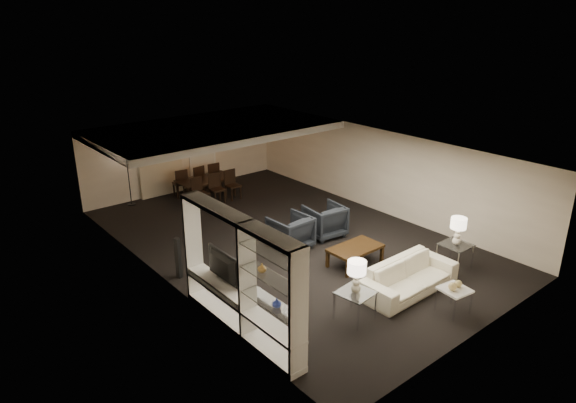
% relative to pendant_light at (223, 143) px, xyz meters
% --- Properties ---
extents(floor, '(11.00, 11.00, 0.00)m').
position_rel_pendant_light_xyz_m(floor, '(-0.30, -3.50, -1.92)').
color(floor, black).
rests_on(floor, ground).
extents(ceiling, '(7.00, 11.00, 0.02)m').
position_rel_pendant_light_xyz_m(ceiling, '(-0.30, -3.50, 0.58)').
color(ceiling, silver).
rests_on(ceiling, ground).
extents(wall_back, '(7.00, 0.02, 2.50)m').
position_rel_pendant_light_xyz_m(wall_back, '(-0.30, 2.00, -0.67)').
color(wall_back, beige).
rests_on(wall_back, ground).
extents(wall_front, '(7.00, 0.02, 2.50)m').
position_rel_pendant_light_xyz_m(wall_front, '(-0.30, -9.00, -0.67)').
color(wall_front, beige).
rests_on(wall_front, ground).
extents(wall_left, '(0.02, 11.00, 2.50)m').
position_rel_pendant_light_xyz_m(wall_left, '(-3.80, -3.50, -0.67)').
color(wall_left, beige).
rests_on(wall_left, ground).
extents(wall_right, '(0.02, 11.00, 2.50)m').
position_rel_pendant_light_xyz_m(wall_right, '(3.20, -3.50, -0.67)').
color(wall_right, beige).
rests_on(wall_right, ground).
extents(ceiling_soffit, '(7.00, 4.00, 0.20)m').
position_rel_pendant_light_xyz_m(ceiling_soffit, '(-0.30, 0.00, 0.48)').
color(ceiling_soffit, silver).
rests_on(ceiling_soffit, ceiling).
extents(curtains, '(1.50, 0.12, 2.40)m').
position_rel_pendant_light_xyz_m(curtains, '(-1.20, 1.92, -0.72)').
color(curtains, beige).
rests_on(curtains, wall_back).
extents(door, '(0.90, 0.05, 2.10)m').
position_rel_pendant_light_xyz_m(door, '(0.40, 1.97, -0.87)').
color(door, silver).
rests_on(door, wall_back).
extents(painting, '(0.95, 0.04, 0.65)m').
position_rel_pendant_light_xyz_m(painting, '(1.80, 1.96, -0.37)').
color(painting, '#142D38').
rests_on(painting, wall_back).
extents(media_unit, '(0.38, 3.40, 2.35)m').
position_rel_pendant_light_xyz_m(media_unit, '(-3.61, -6.10, -0.74)').
color(media_unit, white).
rests_on(media_unit, wall_left).
extents(pendant_light, '(0.52, 0.52, 0.24)m').
position_rel_pendant_light_xyz_m(pendant_light, '(0.00, 0.00, 0.00)').
color(pendant_light, '#D8591E').
rests_on(pendant_light, ceiling_soffit).
extents(sofa, '(2.36, 0.94, 0.69)m').
position_rel_pendant_light_xyz_m(sofa, '(0.06, -7.19, -1.58)').
color(sofa, beige).
rests_on(sofa, floor).
extents(coffee_table, '(1.30, 0.76, 0.46)m').
position_rel_pendant_light_xyz_m(coffee_table, '(0.06, -5.59, -1.69)').
color(coffee_table, '#311E0D').
rests_on(coffee_table, floor).
extents(armchair_left, '(0.97, 0.99, 0.87)m').
position_rel_pendant_light_xyz_m(armchair_left, '(-0.54, -3.89, -1.48)').
color(armchair_left, black).
rests_on(armchair_left, floor).
extents(armchair_right, '(1.05, 1.07, 0.87)m').
position_rel_pendant_light_xyz_m(armchair_right, '(0.66, -3.89, -1.48)').
color(armchair_right, black).
rests_on(armchair_right, floor).
extents(side_table_left, '(0.72, 0.72, 0.60)m').
position_rel_pendant_light_xyz_m(side_table_left, '(-1.64, -7.19, -1.62)').
color(side_table_left, silver).
rests_on(side_table_left, floor).
extents(side_table_right, '(0.65, 0.65, 0.60)m').
position_rel_pendant_light_xyz_m(side_table_right, '(1.76, -7.19, -1.62)').
color(side_table_right, silver).
rests_on(side_table_right, floor).
extents(table_lamp_left, '(0.37, 0.37, 0.67)m').
position_rel_pendant_light_xyz_m(table_lamp_left, '(-1.64, -7.19, -0.98)').
color(table_lamp_left, beige).
rests_on(table_lamp_left, side_table_left).
extents(table_lamp_right, '(0.39, 0.39, 0.67)m').
position_rel_pendant_light_xyz_m(table_lamp_right, '(1.76, -7.19, -0.98)').
color(table_lamp_right, white).
rests_on(table_lamp_right, side_table_right).
extents(marble_table, '(0.60, 0.60, 0.54)m').
position_rel_pendant_light_xyz_m(marble_table, '(0.06, -8.29, -1.65)').
color(marble_table, white).
rests_on(marble_table, floor).
extents(gold_gourd_a, '(0.17, 0.17, 0.17)m').
position_rel_pendant_light_xyz_m(gold_gourd_a, '(-0.04, -8.29, -1.30)').
color(gold_gourd_a, '#D9BD73').
rests_on(gold_gourd_a, marble_table).
extents(gold_gourd_b, '(0.15, 0.15, 0.15)m').
position_rel_pendant_light_xyz_m(gold_gourd_b, '(0.16, -8.29, -1.31)').
color(gold_gourd_b, tan).
rests_on(gold_gourd_b, marble_table).
extents(television, '(1.06, 0.14, 0.61)m').
position_rel_pendant_light_xyz_m(television, '(-3.58, -5.38, -0.87)').
color(television, black).
rests_on(television, media_unit).
extents(vase_blue, '(0.16, 0.16, 0.17)m').
position_rel_pendant_light_xyz_m(vase_blue, '(-3.61, -7.20, -0.78)').
color(vase_blue, '#233599').
rests_on(vase_blue, media_unit).
extents(vase_amber, '(0.16, 0.16, 0.16)m').
position_rel_pendant_light_xyz_m(vase_amber, '(-3.61, -6.81, -0.28)').
color(vase_amber, '#B1813B').
rests_on(vase_amber, media_unit).
extents(floor_speaker, '(0.14, 0.14, 0.99)m').
position_rel_pendant_light_xyz_m(floor_speaker, '(-3.50, -3.47, -1.43)').
color(floor_speaker, black).
rests_on(floor_speaker, floor).
extents(dining_table, '(1.81, 1.01, 0.63)m').
position_rel_pendant_light_xyz_m(dining_table, '(-0.22, 0.75, -1.60)').
color(dining_table, black).
rests_on(dining_table, floor).
extents(chair_nl, '(0.48, 0.48, 0.94)m').
position_rel_pendant_light_xyz_m(chair_nl, '(-0.82, 0.10, -1.45)').
color(chair_nl, black).
rests_on(chair_nl, floor).
extents(chair_nm, '(0.47, 0.47, 0.94)m').
position_rel_pendant_light_xyz_m(chair_nm, '(-0.22, 0.10, -1.45)').
color(chair_nm, black).
rests_on(chair_nm, floor).
extents(chair_nr, '(0.44, 0.44, 0.94)m').
position_rel_pendant_light_xyz_m(chair_nr, '(0.38, 0.10, -1.45)').
color(chair_nr, black).
rests_on(chair_nr, floor).
extents(chair_fl, '(0.49, 0.49, 0.94)m').
position_rel_pendant_light_xyz_m(chair_fl, '(-0.82, 1.40, -1.45)').
color(chair_fl, black).
rests_on(chair_fl, floor).
extents(chair_fm, '(0.47, 0.47, 0.94)m').
position_rel_pendant_light_xyz_m(chair_fm, '(-0.22, 1.40, -1.45)').
color(chair_fm, black).
rests_on(chair_fm, floor).
extents(chair_fr, '(0.48, 0.48, 0.94)m').
position_rel_pendant_light_xyz_m(chair_fr, '(0.38, 1.40, -1.45)').
color(chair_fr, black).
rests_on(chair_fr, floor).
extents(floor_lamp, '(0.32, 0.32, 1.81)m').
position_rel_pendant_light_xyz_m(floor_lamp, '(-2.39, 1.70, -1.02)').
color(floor_lamp, black).
rests_on(floor_lamp, floor).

